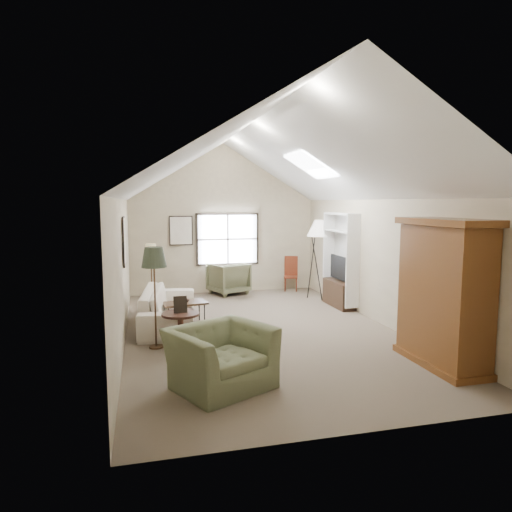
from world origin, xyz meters
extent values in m
cube|color=#6E5E4E|center=(0.00, 0.00, 0.00)|extent=(5.00, 8.00, 0.01)
cube|color=#BBAD8D|center=(0.00, 4.00, 1.25)|extent=(5.00, 0.01, 2.50)
cube|color=#BBAD8D|center=(0.00, -4.00, 1.25)|extent=(5.00, 0.01, 2.50)
cube|color=#BBAD8D|center=(-2.50, 0.00, 1.25)|extent=(0.01, 8.00, 2.50)
cube|color=#BBAD8D|center=(2.50, 0.00, 1.25)|extent=(0.01, 8.00, 2.50)
cube|color=black|center=(0.10, 3.96, 1.45)|extent=(1.72, 0.08, 1.42)
cube|color=black|center=(-2.47, 0.30, 1.75)|extent=(0.68, 0.04, 0.88)
cube|color=black|center=(-1.15, 3.97, 1.70)|extent=(0.62, 0.04, 0.78)
cube|color=brown|center=(2.18, -2.40, 1.10)|extent=(0.60, 1.50, 2.20)
cube|color=white|center=(2.34, 1.60, 1.15)|extent=(0.32, 1.30, 2.10)
cube|color=#382316|center=(2.32, 1.60, 0.30)|extent=(0.34, 1.18, 0.60)
cube|color=black|center=(2.32, 1.60, 0.92)|extent=(0.05, 0.90, 0.55)
imported|color=white|center=(-1.67, 0.87, 0.37)|extent=(1.26, 2.60, 0.73)
imported|color=#66704E|center=(-1.19, -2.41, 0.40)|extent=(1.59, 1.52, 0.80)
imported|color=#6B6E4D|center=(0.06, 3.70, 0.42)|extent=(1.18, 1.19, 0.84)
cube|color=#392917|center=(-1.37, 0.88, 0.22)|extent=(0.95, 0.64, 0.45)
imported|color=#352115|center=(-1.37, 0.88, 0.47)|extent=(0.25, 0.25, 0.05)
cylinder|color=#3B1F18|center=(-1.57, -0.73, 0.31)|extent=(0.69, 0.69, 0.63)
cube|color=brown|center=(1.83, 3.70, 0.48)|extent=(0.47, 0.47, 0.95)
camera|label=1|loc=(-2.16, -8.18, 2.44)|focal=32.00mm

